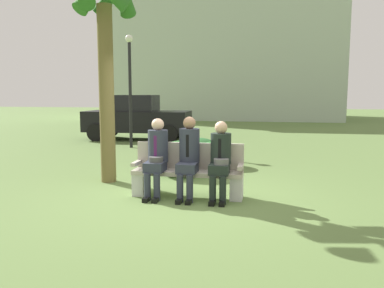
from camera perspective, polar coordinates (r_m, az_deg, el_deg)
The scene contains 12 objects.
ground_plane at distance 6.64m, azimuth -1.42°, elevation -7.86°, with size 80.00×80.00×0.00m, color #5C773E.
park_bench at distance 6.71m, azimuth -0.56°, elevation -4.01°, with size 1.86×0.44×0.90m.
seated_man_left at distance 6.65m, azimuth -5.14°, elevation -1.38°, with size 0.34×0.72×1.32m.
seated_man_middle at distance 6.53m, azimuth -0.52°, elevation -1.34°, with size 0.34×0.72×1.36m.
seated_man_right at distance 6.44m, azimuth 4.10°, elevation -1.81°, with size 0.34×0.72×1.29m.
palm_tree_tall at distance 7.94m, azimuth -12.55°, elevation 15.95°, with size 1.45×1.39×4.19m.
shrub_near_bench at distance 8.45m, azimuth -1.36°, elevation -1.99°, with size 1.19×1.09×0.74m, color #2A5A28.
shrub_mid_lawn at distance 9.91m, azimuth 1.07°, elevation -0.92°, with size 1.02×0.93×0.63m, color #2D6830.
shrub_far_lawn at distance 9.45m, azimuth 3.60°, elevation -1.40°, with size 0.99×0.90×0.62m, color #266628.
parked_car_near at distance 15.02m, azimuth -7.99°, elevation 3.82°, with size 3.95×1.81×1.68m.
street_lamp at distance 12.79m, azimuth -8.97°, elevation 9.23°, with size 0.24×0.24×3.56m.
building_backdrop at distance 29.19m, azimuth 5.27°, elevation 13.09°, with size 15.67×9.09×9.32m.
Camera 1 is at (1.37, -6.26, 1.74)m, focal length 36.86 mm.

